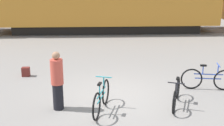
# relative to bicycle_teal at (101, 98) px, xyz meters

# --- Properties ---
(ground_plane) EXTENTS (80.00, 80.00, 0.00)m
(ground_plane) POSITION_rel_bicycle_teal_xyz_m (0.47, 0.98, -0.40)
(ground_plane) COLOR gray
(rail_near) EXTENTS (54.31, 0.07, 0.01)m
(rail_near) POSITION_rel_bicycle_teal_xyz_m (0.47, 10.64, -0.39)
(rail_near) COLOR #4C4238
(rail_near) RESTS_ON ground_plane
(rail_far) EXTENTS (54.31, 0.07, 0.01)m
(rail_far) POSITION_rel_bicycle_teal_xyz_m (0.47, 12.07, -0.39)
(rail_far) COLOR #4C4238
(rail_far) RESTS_ON ground_plane
(bicycle_teal) EXTENTS (0.55, 1.73, 0.94)m
(bicycle_teal) POSITION_rel_bicycle_teal_xyz_m (0.00, 0.00, 0.00)
(bicycle_teal) COLOR black
(bicycle_teal) RESTS_ON ground_plane
(bicycle_black) EXTENTS (0.64, 1.65, 0.81)m
(bicycle_black) POSITION_rel_bicycle_teal_xyz_m (2.17, 0.29, -0.05)
(bicycle_black) COLOR black
(bicycle_black) RESTS_ON ground_plane
(bicycle_blue) EXTENTS (1.74, 0.46, 0.88)m
(bicycle_blue) POSITION_rel_bicycle_teal_xyz_m (3.50, 1.46, -0.02)
(bicycle_blue) COLOR black
(bicycle_blue) RESTS_ON ground_plane
(person_in_red) EXTENTS (0.35, 0.35, 1.69)m
(person_in_red) POSITION_rel_bicycle_teal_xyz_m (-1.22, 0.21, 0.45)
(person_in_red) COLOR black
(person_in_red) RESTS_ON ground_plane
(backpack) EXTENTS (0.28, 0.20, 0.34)m
(backpack) POSITION_rel_bicycle_teal_xyz_m (-2.75, 3.07, -0.23)
(backpack) COLOR maroon
(backpack) RESTS_ON ground_plane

